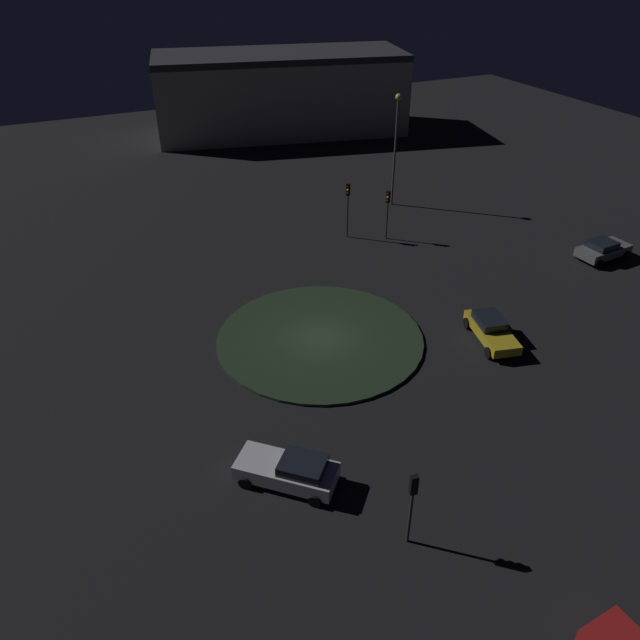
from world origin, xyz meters
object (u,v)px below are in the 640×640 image
(car_yellow, at_px, (491,329))
(store_building, at_px, (280,93))
(car_white, at_px, (289,470))
(car_grey, at_px, (603,249))
(traffic_light_northeast_near, at_px, (348,200))
(streetlamp_northeast, at_px, (396,135))
(traffic_light_south, at_px, (412,495))
(traffic_light_northeast, at_px, (388,205))

(car_yellow, bearing_deg, store_building, -172.47)
(car_white, bearing_deg, car_yellow, -117.85)
(car_yellow, bearing_deg, car_white, -56.75)
(car_white, height_order, store_building, store_building)
(car_grey, height_order, car_white, car_white)
(traffic_light_northeast_near, bearing_deg, streetlamp_northeast, 156.73)
(car_white, relative_size, traffic_light_northeast_near, 1.02)
(car_grey, xyz_separation_m, traffic_light_northeast_near, (-15.44, 11.31, 2.36))
(store_building, bearing_deg, traffic_light_south, 85.92)
(car_yellow, relative_size, traffic_light_northeast, 1.19)
(traffic_light_south, relative_size, streetlamp_northeast, 0.39)
(traffic_light_northeast, bearing_deg, traffic_light_northeast_near, -75.01)
(car_white, distance_m, traffic_light_south, 6.03)
(traffic_light_south, relative_size, store_building, 0.12)
(traffic_light_south, xyz_separation_m, store_building, (17.22, 56.46, 1.81))
(car_grey, height_order, streetlamp_northeast, streetlamp_northeast)
(car_yellow, relative_size, car_grey, 1.12)
(traffic_light_south, distance_m, streetlamp_northeast, 35.73)
(traffic_light_south, bearing_deg, car_yellow, -38.85)
(traffic_light_south, bearing_deg, traffic_light_northeast_near, -11.08)
(car_white, bearing_deg, streetlamp_northeast, -85.41)
(traffic_light_south, bearing_deg, car_grey, -48.82)
(traffic_light_northeast, bearing_deg, car_yellow, 39.60)
(traffic_light_south, xyz_separation_m, traffic_light_northeast_near, (10.80, 26.53, 0.47))
(traffic_light_northeast_near, bearing_deg, traffic_light_south, 11.20)
(car_yellow, distance_m, traffic_light_northeast, 15.09)
(car_yellow, xyz_separation_m, traffic_light_northeast, (1.45, 14.88, 2.06))
(traffic_light_south, bearing_deg, traffic_light_northeast, -17.25)
(car_white, relative_size, traffic_light_south, 1.21)
(car_yellow, bearing_deg, streetlamp_northeast, 179.17)
(traffic_light_northeast, relative_size, store_building, 0.13)
(car_grey, distance_m, traffic_light_south, 30.40)
(car_white, height_order, streetlamp_northeast, streetlamp_northeast)
(traffic_light_northeast_near, xyz_separation_m, streetlamp_northeast, (6.71, 4.42, 3.01))
(car_grey, bearing_deg, traffic_light_northeast, 138.38)
(traffic_light_northeast, bearing_deg, store_building, -141.63)
(car_white, bearing_deg, traffic_light_south, 165.69)
(traffic_light_south, bearing_deg, car_white, 43.92)
(traffic_light_northeast, relative_size, traffic_light_northeast_near, 0.89)
(car_yellow, relative_size, streetlamp_northeast, 0.49)
(car_yellow, relative_size, store_building, 0.16)
(car_white, height_order, traffic_light_northeast_near, traffic_light_northeast_near)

